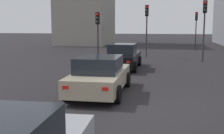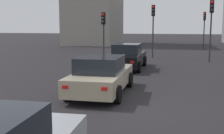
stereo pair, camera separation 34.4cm
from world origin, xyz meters
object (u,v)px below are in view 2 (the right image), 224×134
(traffic_light_near_left, at_px, (153,20))
(traffic_light_far_right, at_px, (204,23))
(traffic_light_far_left, at_px, (103,26))
(car_beige_right_second, at_px, (101,75))
(traffic_light_near_right, at_px, (211,18))
(car_black_right_lead, at_px, (128,57))

(traffic_light_near_left, height_order, traffic_light_far_right, traffic_light_near_left)
(traffic_light_near_left, distance_m, traffic_light_far_left, 4.50)
(traffic_light_far_left, bearing_deg, traffic_light_far_right, 145.83)
(traffic_light_far_left, bearing_deg, car_beige_right_second, 14.33)
(traffic_light_near_right, bearing_deg, car_beige_right_second, -25.11)
(car_black_right_lead, bearing_deg, traffic_light_far_right, -19.88)
(car_black_right_lead, xyz_separation_m, traffic_light_far_right, (15.66, -5.98, 2.19))
(traffic_light_near_left, distance_m, traffic_light_far_right, 10.34)
(car_black_right_lead, distance_m, traffic_light_near_right, 7.40)
(car_black_right_lead, xyz_separation_m, car_beige_right_second, (-6.68, 0.01, -0.03))
(car_black_right_lead, relative_size, traffic_light_far_right, 1.12)
(car_black_right_lead, distance_m, car_beige_right_second, 6.68)
(car_black_right_lead, bearing_deg, car_beige_right_second, -179.06)
(traffic_light_near_left, bearing_deg, traffic_light_near_right, 65.70)
(car_black_right_lead, bearing_deg, traffic_light_near_left, -8.15)
(traffic_light_near_right, bearing_deg, car_black_right_lead, -49.43)
(car_beige_right_second, height_order, traffic_light_far_right, traffic_light_far_right)
(car_beige_right_second, relative_size, traffic_light_near_left, 1.05)
(car_beige_right_second, distance_m, traffic_light_far_left, 10.91)
(car_beige_right_second, height_order, traffic_light_near_right, traffic_light_near_right)
(car_black_right_lead, relative_size, traffic_light_near_left, 1.06)
(traffic_light_near_left, relative_size, traffic_light_far_right, 1.05)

